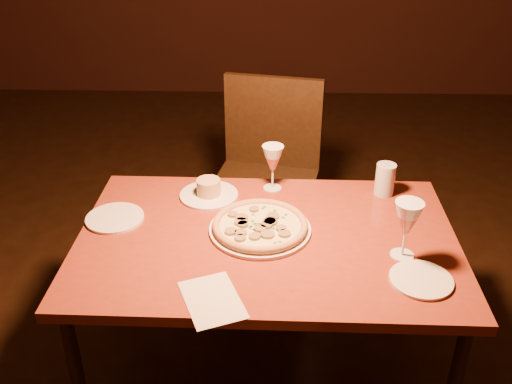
{
  "coord_description": "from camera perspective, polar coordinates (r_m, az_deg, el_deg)",
  "views": [
    {
      "loc": [
        0.26,
        -1.56,
        1.81
      ],
      "look_at": [
        0.21,
        0.13,
        0.85
      ],
      "focal_mm": 40.0,
      "sensor_mm": 36.0,
      "label": 1
    }
  ],
  "objects": [
    {
      "name": "chair_far",
      "position": [
        2.71,
        1.06,
        2.01
      ],
      "size": [
        0.55,
        0.55,
        0.97
      ],
      "rotation": [
        0.0,
        0.0,
        -0.2
      ],
      "color": "black",
      "rests_on": "floor"
    },
    {
      "name": "wine_glass_far",
      "position": [
        2.22,
        1.68,
        2.45
      ],
      "size": [
        0.08,
        0.08,
        0.19
      ],
      "primitive_type": null,
      "color": "#CA6854",
      "rests_on": "dining_table"
    },
    {
      "name": "side_plate_left",
      "position": [
        2.13,
        -13.94,
        -2.54
      ],
      "size": [
        0.21,
        0.21,
        0.01
      ],
      "primitive_type": "cylinder",
      "color": "white",
      "rests_on": "dining_table"
    },
    {
      "name": "ramekin_saucer",
      "position": [
        2.21,
        -4.74,
        0.1
      ],
      "size": [
        0.23,
        0.23,
        0.07
      ],
      "color": "white",
      "rests_on": "dining_table"
    },
    {
      "name": "dining_table",
      "position": [
        2.01,
        1.08,
        -5.92
      ],
      "size": [
        1.32,
        0.86,
        0.7
      ],
      "rotation": [
        0.0,
        0.0,
        -0.01
      ],
      "color": "maroon",
      "rests_on": "floor"
    },
    {
      "name": "menu_card",
      "position": [
        1.71,
        -4.39,
        -10.69
      ],
      "size": [
        0.23,
        0.27,
        0.0
      ],
      "primitive_type": "cube",
      "rotation": [
        0.0,
        0.0,
        0.39
      ],
      "color": "beige",
      "rests_on": "dining_table"
    },
    {
      "name": "side_plate_near",
      "position": [
        1.85,
        16.18,
        -8.42
      ],
      "size": [
        0.19,
        0.19,
        0.01
      ],
      "primitive_type": "cylinder",
      "color": "white",
      "rests_on": "dining_table"
    },
    {
      "name": "wine_glass_right",
      "position": [
        1.89,
        14.76,
        -3.67
      ],
      "size": [
        0.09,
        0.09,
        0.2
      ],
      "primitive_type": null,
      "color": "#CA6854",
      "rests_on": "dining_table"
    },
    {
      "name": "water_tumbler",
      "position": [
        2.25,
        12.78,
        1.24
      ],
      "size": [
        0.08,
        0.08,
        0.13
      ],
      "primitive_type": "cylinder",
      "color": "silver",
      "rests_on": "dining_table"
    },
    {
      "name": "pizza_plate",
      "position": [
        1.99,
        0.41,
        -3.41
      ],
      "size": [
        0.36,
        0.36,
        0.04
      ],
      "color": "white",
      "rests_on": "dining_table"
    }
  ]
}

